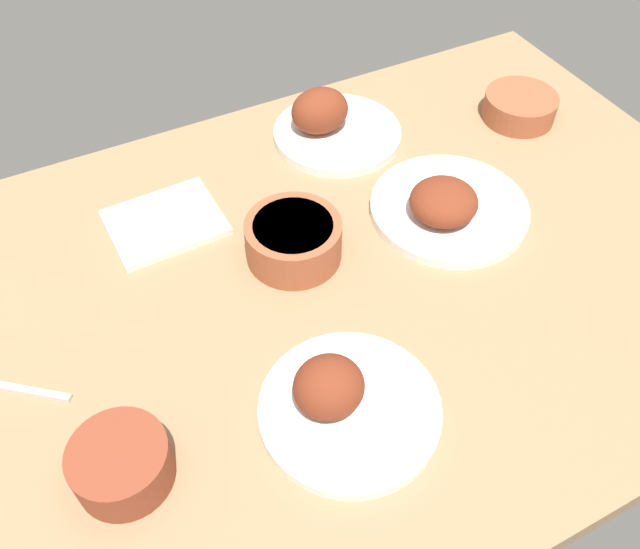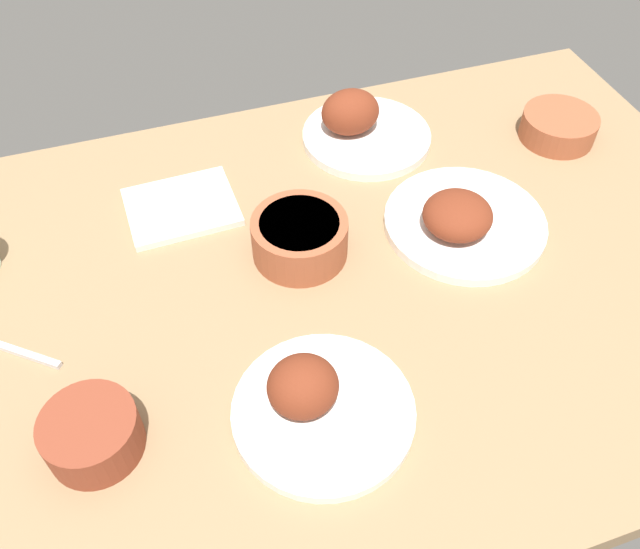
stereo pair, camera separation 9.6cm
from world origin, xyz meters
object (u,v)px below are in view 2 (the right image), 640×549
at_px(folded_napkin, 182,207).
at_px(fork_loose, 6,347).
at_px(bowl_onions, 559,125).
at_px(plate_near_viewer, 316,402).
at_px(bowl_potatoes, 91,433).
at_px(plate_center_main, 359,126).
at_px(bowl_cream, 300,236).
at_px(plate_far_side, 462,220).

height_order(folded_napkin, fork_loose, folded_napkin).
bearing_deg(bowl_onions, plate_near_viewer, 34.04).
height_order(plate_near_viewer, bowl_onions, plate_near_viewer).
bearing_deg(fork_loose, bowl_potatoes, -22.63).
height_order(plate_center_main, bowl_onions, plate_center_main).
xyz_separation_m(bowl_potatoes, fork_loose, (0.10, -0.18, -0.03)).
relative_size(plate_near_viewer, bowl_potatoes, 1.99).
bearing_deg(bowl_cream, fork_loose, 5.97).
bearing_deg(plate_far_side, fork_loose, 1.04).
distance_m(plate_center_main, folded_napkin, 0.35).
bearing_deg(bowl_cream, bowl_potatoes, 34.98).
bearing_deg(plate_center_main, plate_far_side, 104.37).
relative_size(bowl_onions, fork_loose, 0.77).
xyz_separation_m(plate_near_viewer, bowl_potatoes, (0.26, -0.04, 0.01)).
bearing_deg(plate_far_side, plate_near_viewer, 36.69).
relative_size(plate_center_main, bowl_onions, 1.73).
bearing_deg(plate_center_main, plate_near_viewer, 63.87).
bearing_deg(plate_far_side, plate_center_main, -75.63).
height_order(bowl_onions, fork_loose, bowl_onions).
distance_m(bowl_potatoes, folded_napkin, 0.42).
bearing_deg(fork_loose, plate_center_main, 63.15).
bearing_deg(fork_loose, bowl_onions, 48.76).
relative_size(plate_far_side, fork_loose, 1.47).
relative_size(plate_near_viewer, bowl_cream, 1.59).
relative_size(bowl_onions, bowl_cream, 0.92).
bearing_deg(plate_center_main, bowl_onions, 162.10).
bearing_deg(fork_loose, folded_napkin, 73.92).
relative_size(plate_center_main, bowl_cream, 1.59).
distance_m(plate_near_viewer, plate_far_side, 0.39).
bearing_deg(fork_loose, bowl_cream, 44.47).
distance_m(bowl_onions, folded_napkin, 0.67).
bearing_deg(bowl_cream, plate_near_viewer, 76.69).
distance_m(folded_napkin, fork_loose, 0.34).
bearing_deg(bowl_onions, bowl_cream, 13.70).
bearing_deg(fork_loose, plate_far_side, 39.54).
height_order(plate_center_main, bowl_cream, plate_center_main).
xyz_separation_m(bowl_cream, fork_loose, (0.43, 0.04, -0.03)).
relative_size(bowl_onions, folded_napkin, 0.77).
relative_size(bowl_potatoes, fork_loose, 0.67).
height_order(bowl_onions, bowl_cream, bowl_cream).
distance_m(plate_center_main, fork_loose, 0.67).
xyz_separation_m(plate_center_main, folded_napkin, (0.33, 0.08, -0.02)).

